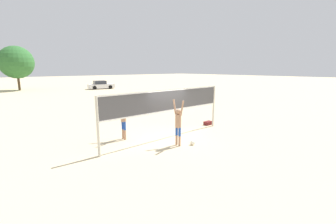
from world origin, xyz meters
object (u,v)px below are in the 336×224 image
Objects in this scene: parked_car_near at (101,85)px; tree_left_cluster at (16,62)px; volleyball_net at (168,104)px; player_spiker at (178,122)px; gear_bag at (208,123)px; player_blocker at (123,116)px; volleyball at (193,143)px.

parked_car_near is 13.41m from tree_left_cluster.
volleyball_net reaches higher than player_spiker.
parked_car_near is at bearing -29.19° from tree_left_cluster.
gear_bag is (4.21, 1.57, -1.03)m from player_spiker.
player_blocker is at bearing 29.17° from player_spiker.
parked_car_near is (6.09, 28.61, 0.53)m from gear_bag.
player_spiker is 1.25m from volleyball.
volleyball_net is 2.33m from player_blocker.
player_blocker is 4.13× the size of gear_bag.
player_blocker is 10.68× the size of volleyball.
player_blocker reaches higher than player_spiker.
volleyball_net is at bearing -87.88° from tree_left_cluster.
volleyball_net is 3.52× the size of player_spiker.
player_blocker is 34.09m from tree_left_cluster.
gear_bag is 35.52m from tree_left_cluster.
player_spiker is at bearing -159.52° from gear_bag.
player_spiker is 4.62m from gear_bag.
volleyball_net is 35.48× the size of volleyball.
tree_left_cluster is at bearing 179.15° from player_blocker.
player_spiker is 36.61m from tree_left_cluster.
volleyball_net reaches higher than player_blocker.
volleyball_net is at bearing -97.85° from parked_car_near.
volleyball_net is 1.65× the size of parked_car_near.
player_blocker reaches higher than gear_bag.
player_spiker is at bearing -97.85° from parked_car_near.
player_blocker is at bearing -101.94° from parked_car_near.
player_blocker is (-1.41, 2.52, 0.08)m from player_spiker.
volleyball_net is 13.71× the size of gear_bag.
volleyball is 0.05× the size of parked_car_near.
gear_bag reaches higher than volleyball.
player_blocker is at bearing 124.33° from volleyball.
volleyball is (0.18, -1.55, -1.69)m from volleyball_net.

